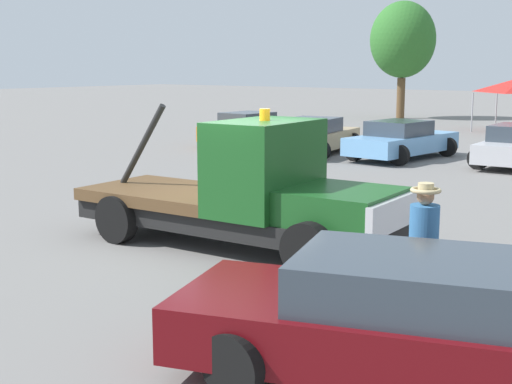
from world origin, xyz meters
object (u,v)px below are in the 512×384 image
(person_near_truck, at_px, (424,238))
(tree_center, at_px, (403,40))
(parked_car_tan, at_px, (314,136))
(traffic_cone, at_px, (323,192))
(foreground_car, at_px, (428,324))
(parked_car_skyblue, at_px, (401,140))
(tow_truck, at_px, (251,196))
(parked_car_orange, at_px, (250,129))

(person_near_truck, bearing_deg, tree_center, 50.51)
(person_near_truck, bearing_deg, parked_car_tan, 61.41)
(tree_center, height_order, traffic_cone, tree_center)
(foreground_car, bearing_deg, parked_car_skyblue, 98.52)
(tow_truck, xyz_separation_m, foreground_car, (4.72, -3.26, -0.31))
(parked_car_orange, xyz_separation_m, parked_car_skyblue, (6.91, -0.38, 0.00))
(tow_truck, xyz_separation_m, parked_car_skyblue, (-3.34, 13.03, -0.32))
(foreground_car, height_order, tree_center, tree_center)
(tow_truck, height_order, foreground_car, tow_truck)
(parked_car_skyblue, height_order, tree_center, tree_center)
(tow_truck, bearing_deg, foreground_car, -37.72)
(parked_car_orange, bearing_deg, traffic_cone, -130.81)
(parked_car_skyblue, height_order, traffic_cone, parked_car_skyblue)
(tow_truck, relative_size, parked_car_orange, 1.33)
(person_near_truck, xyz_separation_m, parked_car_skyblue, (-7.16, 14.41, -0.39))
(parked_car_orange, distance_m, traffic_cone, 12.61)
(foreground_car, relative_size, parked_car_tan, 1.14)
(foreground_car, distance_m, traffic_cone, 9.86)
(foreground_car, height_order, parked_car_skyblue, same)
(tow_truck, distance_m, traffic_cone, 4.77)
(person_near_truck, distance_m, parked_car_skyblue, 16.09)
(foreground_car, bearing_deg, parked_car_orange, 114.11)
(tow_truck, bearing_deg, tree_center, 108.03)
(foreground_car, xyz_separation_m, traffic_cone, (-6.02, 7.80, -0.40))
(person_near_truck, relative_size, parked_car_orange, 0.37)
(foreground_car, height_order, traffic_cone, foreground_car)
(tree_center, bearing_deg, person_near_truck, -63.98)
(parked_car_tan, bearing_deg, traffic_cone, -156.27)
(tow_truck, height_order, person_near_truck, tow_truck)
(parked_car_tan, bearing_deg, tree_center, 6.38)
(foreground_car, relative_size, traffic_cone, 10.27)
(parked_car_skyblue, bearing_deg, tow_truck, -159.85)
(parked_car_tan, height_order, traffic_cone, parked_car_tan)
(traffic_cone, bearing_deg, parked_car_orange, 135.22)
(tow_truck, relative_size, parked_car_tan, 1.25)
(parked_car_tan, xyz_separation_m, parked_car_skyblue, (3.16, 0.67, -0.00))
(person_near_truck, relative_size, traffic_cone, 3.19)
(parked_car_tan, bearing_deg, person_near_truck, -152.94)
(person_near_truck, bearing_deg, parked_car_skyblue, 50.92)
(foreground_car, distance_m, parked_car_tan, 19.23)
(traffic_cone, bearing_deg, parked_car_skyblue, 103.49)
(person_near_truck, bearing_deg, tow_truck, 94.66)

